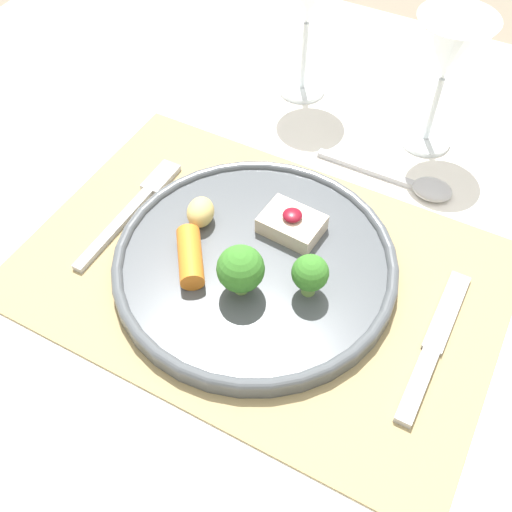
{
  "coord_description": "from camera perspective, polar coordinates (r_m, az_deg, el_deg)",
  "views": [
    {
      "loc": [
        0.18,
        -0.34,
        1.28
      ],
      "look_at": [
        -0.01,
        0.0,
        0.8
      ],
      "focal_mm": 42.0,
      "sensor_mm": 36.0,
      "label": 1
    }
  ],
  "objects": [
    {
      "name": "knife",
      "position": [
        0.6,
        16.25,
        -8.88
      ],
      "size": [
        0.02,
        0.18,
        0.01
      ],
      "rotation": [
        0.0,
        0.0,
        0.04
      ],
      "color": "#B2B2B7",
      "rests_on": "placemat"
    },
    {
      "name": "spoon",
      "position": [
        0.74,
        14.87,
        6.65
      ],
      "size": [
        0.17,
        0.04,
        0.01
      ],
      "rotation": [
        0.0,
        0.0,
        0.01
      ],
      "color": "#B2B2B7",
      "rests_on": "dining_table"
    },
    {
      "name": "wine_glass_near",
      "position": [
        0.74,
        17.92,
        17.84
      ],
      "size": [
        0.09,
        0.09,
        0.17
      ],
      "color": "white",
      "rests_on": "dining_table"
    },
    {
      "name": "dinner_plate",
      "position": [
        0.62,
        -0.03,
        -0.4
      ],
      "size": [
        0.3,
        0.3,
        0.07
      ],
      "color": "#4C5156",
      "rests_on": "placemat"
    },
    {
      "name": "fork",
      "position": [
        0.7,
        -11.39,
        4.77
      ],
      "size": [
        0.02,
        0.18,
        0.01
      ],
      "rotation": [
        0.0,
        0.0,
        -0.01
      ],
      "color": "#B2B2B7",
      "rests_on": "placemat"
    },
    {
      "name": "ground_plane",
      "position": [
        1.34,
        0.2,
        -22.21
      ],
      "size": [
        8.0,
        8.0,
        0.0
      ],
      "primitive_type": "plane",
      "color": "gray"
    },
    {
      "name": "dining_table",
      "position": [
        0.71,
        0.35,
        -6.19
      ],
      "size": [
        1.26,
        1.13,
        0.78
      ],
      "color": "white",
      "rests_on": "ground_plane"
    },
    {
      "name": "placemat",
      "position": [
        0.63,
        0.39,
        -1.54
      ],
      "size": [
        0.5,
        0.34,
        0.0
      ],
      "primitive_type": "cube",
      "color": "#9E895B",
      "rests_on": "dining_table"
    }
  ]
}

